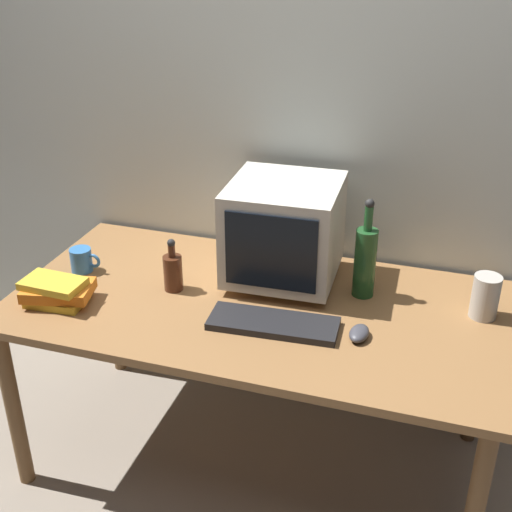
% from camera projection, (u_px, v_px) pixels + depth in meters
% --- Properties ---
extents(ground_plane, '(6.00, 6.00, 0.00)m').
position_uv_depth(ground_plane, '(256.00, 457.00, 2.65)').
color(ground_plane, gray).
extents(back_wall, '(4.00, 0.08, 2.50)m').
position_uv_depth(back_wall, '(296.00, 111.00, 2.49)').
color(back_wall, beige).
rests_on(back_wall, ground).
extents(desk, '(1.69, 0.86, 0.70)m').
position_uv_depth(desk, '(256.00, 320.00, 2.36)').
color(desk, olive).
rests_on(desk, ground).
extents(crt_monitor, '(0.40, 0.40, 0.37)m').
position_uv_depth(crt_monitor, '(284.00, 231.00, 2.39)').
color(crt_monitor, beige).
rests_on(crt_monitor, desk).
extents(keyboard, '(0.43, 0.18, 0.02)m').
position_uv_depth(keyboard, '(273.00, 324.00, 2.19)').
color(keyboard, black).
rests_on(keyboard, desk).
extents(computer_mouse, '(0.07, 0.10, 0.04)m').
position_uv_depth(computer_mouse, '(359.00, 333.00, 2.13)').
color(computer_mouse, '#3F3F47').
rests_on(computer_mouse, desk).
extents(bottle_tall, '(0.08, 0.08, 0.36)m').
position_uv_depth(bottle_tall, '(365.00, 260.00, 2.32)').
color(bottle_tall, '#1E4C23').
rests_on(bottle_tall, desk).
extents(bottle_short, '(0.07, 0.07, 0.20)m').
position_uv_depth(bottle_short, '(173.00, 271.00, 2.38)').
color(bottle_short, '#472314').
rests_on(bottle_short, desk).
extents(book_stack, '(0.25, 0.19, 0.09)m').
position_uv_depth(book_stack, '(57.00, 291.00, 2.30)').
color(book_stack, gold).
rests_on(book_stack, desk).
extents(mug, '(0.12, 0.08, 0.09)m').
position_uv_depth(mug, '(82.00, 260.00, 2.51)').
color(mug, '#3370B2').
rests_on(mug, desk).
extents(metal_canister, '(0.09, 0.09, 0.15)m').
position_uv_depth(metal_canister, '(485.00, 297.00, 2.21)').
color(metal_canister, '#B7B2A8').
rests_on(metal_canister, desk).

